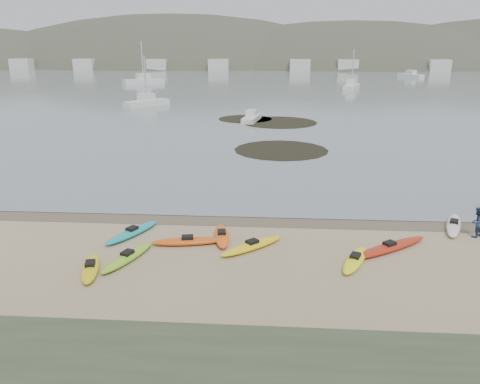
{
  "coord_description": "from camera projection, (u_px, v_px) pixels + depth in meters",
  "views": [
    {
      "loc": [
        1.7,
        -24.53,
        9.34
      ],
      "look_at": [
        0.0,
        0.0,
        1.5
      ],
      "focal_mm": 35.0,
      "sensor_mm": 36.0,
      "label": 1
    }
  ],
  "objects": [
    {
      "name": "water",
      "position": [
        271.0,
        58.0,
        311.41
      ],
      "size": [
        1200.0,
        1200.0,
        0.0
      ],
      "primitive_type": "plane",
      "color": "slate",
      "rests_on": "ground"
    },
    {
      "name": "moored_boats",
      "position": [
        258.0,
        85.0,
        103.45
      ],
      "size": [
        77.83,
        88.51,
        1.35
      ],
      "color": "silver",
      "rests_on": "ground"
    },
    {
      "name": "person_east",
      "position": [
        477.0,
        222.0,
        23.42
      ],
      "size": [
        0.96,
        0.92,
        1.57
      ],
      "primitive_type": "imported",
      "rotation": [
        0.0,
        0.0,
        3.73
      ],
      "color": "navy",
      "rests_on": "ground"
    },
    {
      "name": "kelp_mats",
      "position": [
        271.0,
        129.0,
        52.95
      ],
      "size": [
        12.46,
        25.84,
        0.04
      ],
      "color": "black",
      "rests_on": "water"
    },
    {
      "name": "far_town",
      "position": [
        286.0,
        65.0,
        163.08
      ],
      "size": [
        199.0,
        5.0,
        4.0
      ],
      "color": "beige",
      "rests_on": "ground"
    },
    {
      "name": "kayaks",
      "position": [
        256.0,
        245.0,
        22.31
      ],
      "size": [
        19.05,
        9.51,
        0.34
      ],
      "color": "yellow",
      "rests_on": "ground"
    },
    {
      "name": "far_hills",
      "position": [
        355.0,
        101.0,
        212.88
      ],
      "size": [
        550.0,
        135.0,
        80.0
      ],
      "color": "#384235",
      "rests_on": "ground"
    },
    {
      "name": "ground",
      "position": [
        240.0,
        217.0,
        26.26
      ],
      "size": [
        600.0,
        600.0,
        0.0
      ],
      "primitive_type": "plane",
      "color": "tan",
      "rests_on": "ground"
    },
    {
      "name": "wet_sand",
      "position": [
        240.0,
        219.0,
        25.98
      ],
      "size": [
        60.0,
        60.0,
        0.0
      ],
      "primitive_type": "plane",
      "color": "brown",
      "rests_on": "ground"
    }
  ]
}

